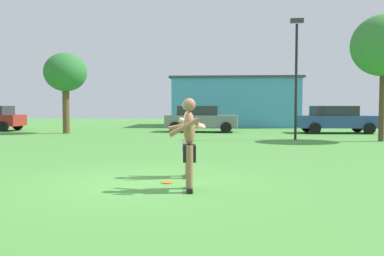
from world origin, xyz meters
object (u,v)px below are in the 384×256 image
at_px(car_blue_near_post, 336,119).
at_px(car_gray_far_end, 201,118).
at_px(player_in_black, 189,142).
at_px(tree_near_building, 383,46).
at_px(frisbee, 168,182).
at_px(tree_right_field, 65,73).
at_px(player_with_cap, 188,134).
at_px(lamp_post, 296,66).

xyz_separation_m(car_blue_near_post, car_gray_far_end, (-7.86, 0.52, 0.00)).
distance_m(player_in_black, tree_near_building, 13.98).
bearing_deg(frisbee, car_gray_far_end, 90.36).
height_order(car_gray_far_end, tree_right_field, tree_right_field).
distance_m(tree_right_field, tree_near_building, 16.58).
bearing_deg(tree_near_building, player_with_cap, -129.25).
distance_m(lamp_post, tree_right_field, 12.84).
distance_m(player_in_black, lamp_post, 12.70).
bearing_deg(tree_near_building, car_blue_near_post, 95.58).
height_order(player_with_cap, frisbee, player_with_cap).
bearing_deg(car_blue_near_post, player_in_black, -113.80).
xyz_separation_m(player_with_cap, tree_near_building, (7.91, 9.69, 3.28)).
distance_m(car_gray_far_end, tree_near_building, 10.78).
xyz_separation_m(player_in_black, car_gray_far_end, (-0.61, 16.98, -0.11)).
xyz_separation_m(frisbee, lamp_post, (4.60, 11.05, 3.45)).
distance_m(player_in_black, tree_right_field, 17.46).
relative_size(car_blue_near_post, lamp_post, 0.78).
height_order(player_with_cap, player_in_black, player_with_cap).
bearing_deg(car_gray_far_end, player_with_cap, -88.27).
xyz_separation_m(player_in_black, car_blue_near_post, (7.26, 16.45, -0.11)).
xyz_separation_m(lamp_post, tree_near_building, (3.68, -0.62, 0.79)).
xyz_separation_m(car_gray_far_end, tree_near_building, (8.38, -5.85, 3.43)).
xyz_separation_m(player_in_black, tree_right_field, (-8.29, 15.17, 2.50)).
bearing_deg(player_with_cap, car_blue_near_post, 63.77).
bearing_deg(player_in_black, lamp_post, 70.79).
relative_size(player_with_cap, player_in_black, 1.00).
bearing_deg(tree_right_field, player_in_black, -61.36).
distance_m(frisbee, lamp_post, 12.45).
height_order(tree_right_field, tree_near_building, tree_near_building).
bearing_deg(car_blue_near_post, lamp_post, -123.93).
bearing_deg(tree_right_field, player_with_cap, -59.30).
distance_m(car_blue_near_post, lamp_post, 6.25).
bearing_deg(frisbee, tree_near_building, 51.53).
bearing_deg(player_in_black, frisbee, 125.44).
relative_size(player_with_cap, car_blue_near_post, 0.40).
bearing_deg(player_with_cap, player_in_black, -84.61).
height_order(frisbee, lamp_post, lamp_post).
xyz_separation_m(car_blue_near_post, tree_right_field, (-15.54, -1.28, 2.62)).
distance_m(player_with_cap, tree_right_field, 16.15).
relative_size(player_in_black, frisbee, 7.30).
distance_m(car_blue_near_post, car_gray_far_end, 7.88).
height_order(player_in_black, car_blue_near_post, player_in_black).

